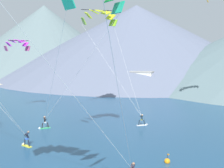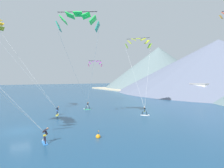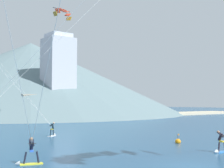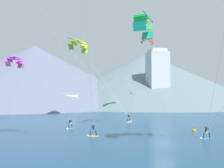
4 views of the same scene
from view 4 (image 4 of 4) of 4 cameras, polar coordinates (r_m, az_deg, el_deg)
The scene contains 17 objects.
ground_plane at distance 30.29m, azimuth 11.90°, elevation -13.33°, with size 400.00×400.00×0.00m, color navy.
kitesurfer_near_lead at distance 50.62m, azimuth 3.99°, elevation -8.08°, with size 1.59×1.43×1.76m.
kitesurfer_near_trail at distance 41.92m, azimuth -9.72°, elevation -9.38°, with size 1.43×1.59×1.74m.
kitesurfer_mid_center at distance 34.90m, azimuth 20.48°, elevation -10.79°, with size 1.74×0.67×1.77m.
kitesurfer_far_left at distance 34.84m, azimuth -4.62°, elevation -10.91°, with size 1.78×0.93×1.79m.
parafoil_kite_near_lead at distance 55.68m, azimuth -7.43°, elevation 8.87°, with size 12.02×9.10×16.18m.
parafoil_kite_near_trail at distance 38.89m, azimuth 7.12°, elevation 13.40°, with size 12.98×9.21×16.03m.
parafoil_kite_distant_high_outer at distance 49.43m, azimuth -21.25°, elevation 4.94°, with size 2.69×4.31×1.92m.
parafoil_kite_distant_low_drift at distance 67.09m, azimuth 8.11°, elevation 9.84°, with size 4.07×2.29×1.63m.
race_marker_buoy at distance 40.72m, azimuth 18.28°, elevation -10.06°, with size 0.56×0.56×1.02m.
shoreline_strip at distance 84.17m, azimuth -2.91°, elevation -5.68°, with size 180.00×10.00×0.70m, color beige.
shore_building_harbour_front at distance 85.41m, azimuth -9.87°, elevation -4.00°, with size 5.85×6.87×5.43m.
shore_building_promenade_mid at distance 88.38m, azimuth -23.32°, elevation -3.63°, with size 9.65×7.13×5.97m.
shore_building_quay_east at distance 88.89m, azimuth 5.79°, elevation -3.78°, with size 5.77×6.29×5.90m.
highrise_tower at distance 92.96m, azimuth 10.34°, elevation 1.09°, with size 7.00×7.00×21.77m.
mountain_peak_west_ridge at distance 127.21m, azimuth 7.66°, elevation 1.21°, with size 107.33×107.33×25.35m.
mountain_peak_east_shoulder at distance 125.64m, azimuth -17.37°, elevation 2.01°, with size 109.05×109.05×28.41m.
Camera 4 is at (-11.35, -27.41, 6.09)m, focal length 40.00 mm.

